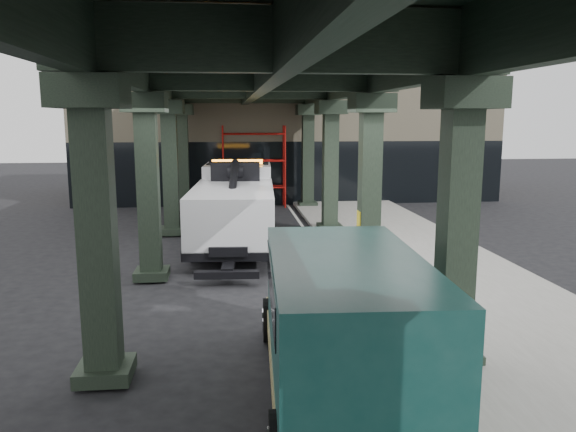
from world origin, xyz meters
TOP-DOWN VIEW (x-y plane):
  - ground at (0.00, 0.00)m, footprint 90.00×90.00m
  - sidewalk at (4.50, 2.00)m, footprint 5.00×40.00m
  - lane_stripe at (1.70, 2.00)m, footprint 0.12×38.00m
  - viaduct at (-0.40, 2.00)m, footprint 7.40×32.00m
  - building at (2.00, 20.00)m, footprint 22.00×10.00m
  - scaffolding at (0.00, 14.64)m, footprint 3.08×0.88m
  - tow_truck at (-1.04, 6.42)m, footprint 3.10×9.13m
  - towed_van at (0.39, -5.08)m, footprint 2.61×5.99m

SIDE VIEW (x-z plane):
  - ground at x=0.00m, z-range 0.00..0.00m
  - lane_stripe at x=1.70m, z-range 0.00..0.01m
  - sidewalk at x=4.50m, z-range 0.00..0.15m
  - towed_van at x=0.39m, z-range 0.09..2.48m
  - tow_truck at x=-1.04m, z-range -0.04..2.91m
  - scaffolding at x=0.00m, z-range 0.11..4.11m
  - building at x=2.00m, z-range 0.00..8.00m
  - viaduct at x=-0.40m, z-range 2.26..8.66m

